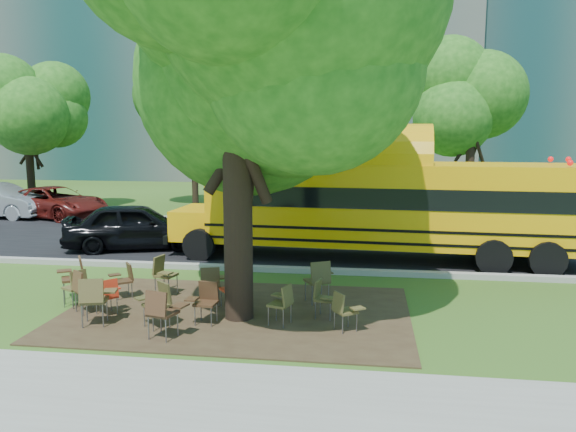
# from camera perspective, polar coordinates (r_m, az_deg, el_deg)

# --- Properties ---
(ground) EXTENTS (160.00, 160.00, 0.00)m
(ground) POSITION_cam_1_polar(r_m,az_deg,el_deg) (12.39, -9.29, -8.82)
(ground) COLOR #334C17
(ground) RESTS_ON ground
(sidewalk) EXTENTS (60.00, 4.00, 0.04)m
(sidewalk) POSITION_cam_1_polar(r_m,az_deg,el_deg) (8.11, -20.42, -18.90)
(sidewalk) COLOR gray
(sidewalk) RESTS_ON ground
(dirt_patch) EXTENTS (7.00, 4.50, 0.03)m
(dirt_patch) POSITION_cam_1_polar(r_m,az_deg,el_deg) (11.67, -5.27, -9.77)
(dirt_patch) COLOR #382819
(dirt_patch) RESTS_ON ground
(asphalt_road) EXTENTS (80.00, 8.00, 0.04)m
(asphalt_road) POSITION_cam_1_polar(r_m,az_deg,el_deg) (18.98, -3.02, -2.52)
(asphalt_road) COLOR black
(asphalt_road) RESTS_ON ground
(kerb_near) EXTENTS (80.00, 0.25, 0.14)m
(kerb_near) POSITION_cam_1_polar(r_m,az_deg,el_deg) (15.15, -5.92, -5.23)
(kerb_near) COLOR gray
(kerb_near) RESTS_ON ground
(kerb_far) EXTENTS (80.00, 0.25, 0.14)m
(kerb_far) POSITION_cam_1_polar(r_m,az_deg,el_deg) (22.94, -1.06, -0.43)
(kerb_far) COLOR gray
(kerb_far) RESTS_ON ground
(building_main) EXTENTS (38.00, 16.00, 22.00)m
(building_main) POSITION_cam_1_polar(r_m,az_deg,el_deg) (49.21, -5.94, 17.16)
(building_main) COLOR #5E5E59
(building_main) RESTS_ON ground
(bg_tree_0) EXTENTS (5.20, 5.20, 7.18)m
(bg_tree_0) POSITION_cam_1_polar(r_m,az_deg,el_deg) (28.86, -25.04, 9.60)
(bg_tree_0) COLOR black
(bg_tree_0) RESTS_ON ground
(bg_tree_2) EXTENTS (4.80, 4.80, 6.62)m
(bg_tree_2) POSITION_cam_1_polar(r_m,az_deg,el_deg) (28.59, -9.58, 9.58)
(bg_tree_2) COLOR black
(bg_tree_2) RESTS_ON ground
(bg_tree_3) EXTENTS (5.60, 5.60, 7.84)m
(bg_tree_3) POSITION_cam_1_polar(r_m,az_deg,el_deg) (25.68, 18.28, 11.22)
(bg_tree_3) COLOR black
(bg_tree_3) RESTS_ON ground
(main_tree) EXTENTS (7.20, 7.20, 9.13)m
(main_tree) POSITION_cam_1_polar(r_m,az_deg,el_deg) (10.90, -5.36, 18.26)
(main_tree) COLOR black
(main_tree) RESTS_ON ground
(school_bus) EXTENTS (11.54, 3.17, 2.79)m
(school_bus) POSITION_cam_1_polar(r_m,az_deg,el_deg) (16.20, 9.89, 1.15)
(school_bus) COLOR #E8A207
(school_bus) RESTS_ON ground
(chair_0) EXTENTS (0.66, 0.70, 0.97)m
(chair_0) POSITION_cam_1_polar(r_m,az_deg,el_deg) (11.31, -19.04, -7.71)
(chair_0) COLOR brown
(chair_0) RESTS_ON ground
(chair_1) EXTENTS (0.78, 0.62, 0.91)m
(chair_1) POSITION_cam_1_polar(r_m,az_deg,el_deg) (12.14, -19.93, -6.83)
(chair_1) COLOR #4C2F1B
(chair_1) RESTS_ON ground
(chair_2) EXTENTS (0.53, 0.67, 0.78)m
(chair_2) POSITION_cam_1_polar(r_m,az_deg,el_deg) (11.89, -17.80, -7.45)
(chair_2) COLOR red
(chair_2) RESTS_ON ground
(chair_3) EXTENTS (0.75, 0.59, 0.87)m
(chair_3) POSITION_cam_1_polar(r_m,az_deg,el_deg) (10.97, -13.06, -8.31)
(chair_3) COLOR #443E1D
(chair_3) RESTS_ON ground
(chair_4) EXTENTS (0.71, 0.56, 0.94)m
(chair_4) POSITION_cam_1_polar(r_m,az_deg,el_deg) (10.28, -12.67, -9.23)
(chair_4) COLOR #432818
(chair_4) RESTS_ON ground
(chair_5) EXTENTS (0.56, 0.49, 0.83)m
(chair_5) POSITION_cam_1_polar(r_m,az_deg,el_deg) (10.99, -8.40, -8.28)
(chair_5) COLOR #3E2716
(chair_5) RESTS_ON ground
(chair_6) EXTENTS (0.50, 0.64, 0.82)m
(chair_6) POSITION_cam_1_polar(r_m,az_deg,el_deg) (10.79, -0.56, -8.55)
(chair_6) COLOR #4E4822
(chair_6) RESTS_ON ground
(chair_7) EXTENTS (0.64, 0.51, 0.77)m
(chair_7) POSITION_cam_1_polar(r_m,az_deg,el_deg) (10.49, 5.73, -9.28)
(chair_7) COLOR brown
(chair_7) RESTS_ON ground
(chair_8) EXTENTS (0.54, 0.68, 0.82)m
(chair_8) POSITION_cam_1_polar(r_m,az_deg,el_deg) (12.69, -20.67, -6.47)
(chair_8) COLOR brown
(chair_8) RESTS_ON ground
(chair_9) EXTENTS (0.67, 0.53, 0.79)m
(chair_9) POSITION_cam_1_polar(r_m,az_deg,el_deg) (13.01, -16.27, -5.97)
(chair_9) COLOR #412A17
(chair_9) RESTS_ON ground
(chair_10) EXTENTS (0.53, 0.68, 0.90)m
(chair_10) POSITION_cam_1_polar(r_m,az_deg,el_deg) (13.02, -12.56, -5.51)
(chair_10) COLOR brown
(chair_10) RESTS_ON ground
(chair_11) EXTENTS (0.55, 0.70, 0.82)m
(chair_11) POSITION_cam_1_polar(r_m,az_deg,el_deg) (11.79, -5.59, -7.07)
(chair_11) COLOR #B52D13
(chair_11) RESTS_ON ground
(chair_12) EXTENTS (0.46, 0.59, 0.78)m
(chair_12) POSITION_cam_1_polar(r_m,az_deg,el_deg) (11.19, 3.54, -8.06)
(chair_12) COLOR #4A4520
(chair_12) RESTS_ON ground
(chair_13) EXTENTS (0.65, 0.79, 0.97)m
(chair_13) POSITION_cam_1_polar(r_m,az_deg,el_deg) (12.07, 3.21, -6.23)
(chair_13) COLOR #423B1C
(chair_13) RESTS_ON ground
(chair_14) EXTENTS (0.59, 0.63, 0.87)m
(chair_14) POSITION_cam_1_polar(r_m,az_deg,el_deg) (12.09, -7.77, -6.59)
(chair_14) COLOR #483C1F
(chair_14) RESTS_ON ground
(chair_15) EXTENTS (0.80, 0.64, 0.96)m
(chair_15) POSITION_cam_1_polar(r_m,az_deg,el_deg) (13.19, -20.82, -5.53)
(chair_15) COLOR #482D19
(chair_15) RESTS_ON ground
(black_car) EXTENTS (4.66, 2.93, 1.48)m
(black_car) POSITION_cam_1_polar(r_m,az_deg,el_deg) (18.15, -15.17, -1.01)
(black_car) COLOR black
(black_car) RESTS_ON ground
(bg_car_red) EXTENTS (5.28, 3.65, 1.34)m
(bg_car_red) POSITION_cam_1_polar(r_m,az_deg,el_deg) (25.86, -22.56, 1.28)
(bg_car_red) COLOR #4F100D
(bg_car_red) RESTS_ON ground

